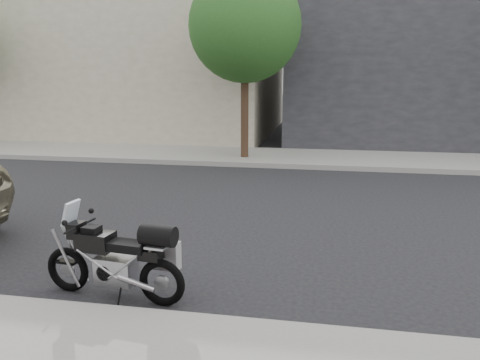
% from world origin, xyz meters
% --- Properties ---
extents(ground, '(120.00, 120.00, 0.00)m').
position_xyz_m(ground, '(0.00, 0.00, 0.00)').
color(ground, black).
rests_on(ground, ground).
extents(far_sidewalk, '(44.00, 3.00, 0.15)m').
position_xyz_m(far_sidewalk, '(0.00, -6.50, 0.07)').
color(far_sidewalk, gray).
rests_on(far_sidewalk, ground).
extents(far_building_cream, '(14.00, 11.00, 8.00)m').
position_xyz_m(far_building_cream, '(9.00, -13.50, 4.00)').
color(far_building_cream, '#9F997F').
rests_on(far_building_cream, ground).
extents(street_tree_mid, '(3.40, 3.40, 5.70)m').
position_xyz_m(street_tree_mid, '(2.00, -6.00, 4.14)').
color(street_tree_mid, '#3D291B').
rests_on(street_tree_mid, far_sidewalk).
extents(motorcycle, '(1.91, 0.61, 1.21)m').
position_xyz_m(motorcycle, '(1.87, 3.55, 0.52)').
color(motorcycle, black).
rests_on(motorcycle, ground).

